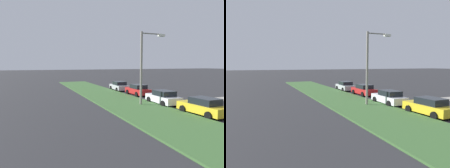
{
  "view_description": "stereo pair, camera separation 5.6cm",
  "coord_description": "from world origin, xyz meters",
  "views": [
    {
      "loc": [
        -8.77,
        18.04,
        4.25
      ],
      "look_at": [
        16.45,
        7.85,
        1.64
      ],
      "focal_mm": 33.38,
      "sensor_mm": 36.0,
      "label": 1
    },
    {
      "loc": [
        -8.79,
        17.99,
        4.25
      ],
      "look_at": [
        16.45,
        7.85,
        1.64
      ],
      "focal_mm": 33.38,
      "sensor_mm": 36.0,
      "label": 2
    }
  ],
  "objects": [
    {
      "name": "grass_median",
      "position": [
        10.0,
        8.43,
        0.06
      ],
      "size": [
        60.0,
        6.0,
        0.12
      ],
      "primitive_type": "cube",
      "color": "#3D6633",
      "rests_on": "ground"
    },
    {
      "name": "parked_car_yellow",
      "position": [
        4.25,
        4.54,
        0.72
      ],
      "size": [
        4.38,
        2.18,
        1.47
      ],
      "rotation": [
        0.0,
        0.0,
        0.05
      ],
      "color": "gold",
      "rests_on": "ground"
    },
    {
      "name": "parked_car_white",
      "position": [
        9.5,
        4.78,
        0.72
      ],
      "size": [
        4.34,
        2.09,
        1.47
      ],
      "rotation": [
        0.0,
        0.0,
        -0.02
      ],
      "color": "silver",
      "rests_on": "ground"
    },
    {
      "name": "parked_car_red",
      "position": [
        16.26,
        4.08,
        0.72
      ],
      "size": [
        4.31,
        2.03,
        1.47
      ],
      "rotation": [
        0.0,
        0.0,
        -0.0
      ],
      "color": "red",
      "rests_on": "ground"
    },
    {
      "name": "parked_car_silver",
      "position": [
        21.82,
        4.44,
        0.72
      ],
      "size": [
        4.37,
        2.16,
        1.47
      ],
      "rotation": [
        0.0,
        0.0,
        -0.04
      ],
      "color": "#B2B5BA",
      "rests_on": "ground"
    },
    {
      "name": "streetlight",
      "position": [
        9.79,
        6.98,
        4.39
      ],
      "size": [
        0.38,
        2.87,
        7.5
      ],
      "color": "gray",
      "rests_on": "ground"
    }
  ]
}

